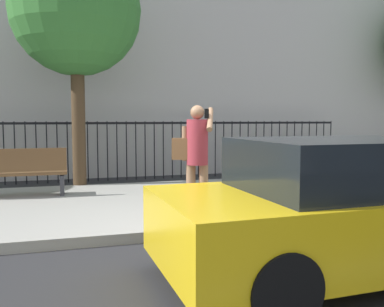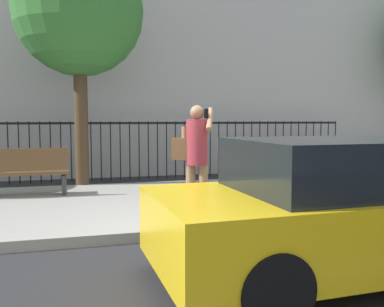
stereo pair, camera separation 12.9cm
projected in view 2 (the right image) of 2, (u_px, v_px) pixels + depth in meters
The scene contains 7 objects.
ground_plane at pixel (207, 238), 5.80m from camera, with size 60.00×60.00×0.00m, color #28282B.
sidewalk at pixel (173, 202), 7.91m from camera, with size 28.00×4.40×0.15m, color #9E9B93.
iron_fence at pixel (144, 142), 11.39m from camera, with size 12.03×0.04×1.60m.
taxi_yellow at pixel (347, 210), 4.39m from camera, with size 4.27×1.99×1.45m.
pedestrian_on_phone at pixel (195, 151), 6.58m from camera, with size 0.72×0.54×1.72m.
street_bench at pixel (26, 171), 8.09m from camera, with size 1.60×0.45×0.95m.
street_tree_mid at pixel (79, 12), 9.33m from camera, with size 2.90×2.90×5.53m.
Camera 2 is at (-1.69, -5.43, 1.65)m, focal length 38.93 mm.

